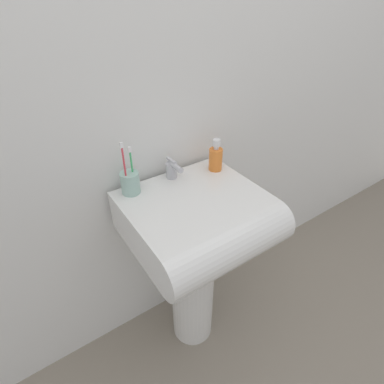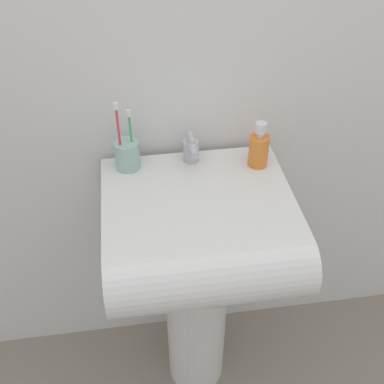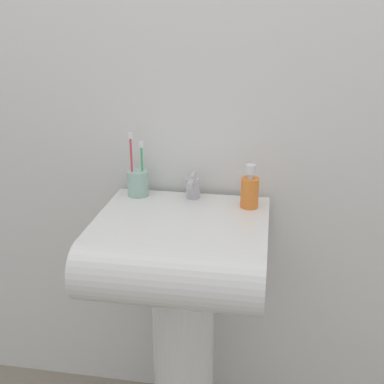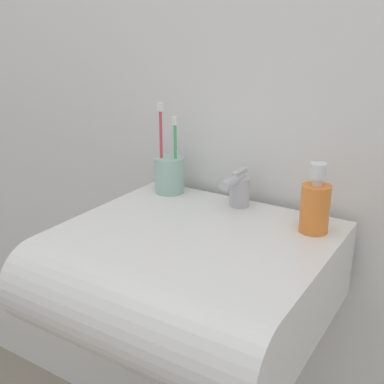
# 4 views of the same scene
# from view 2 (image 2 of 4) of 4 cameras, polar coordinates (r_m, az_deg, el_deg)

# --- Properties ---
(ground_plane) EXTENTS (6.00, 6.00, 0.00)m
(ground_plane) POSITION_cam_2_polar(r_m,az_deg,el_deg) (2.00, 0.46, -20.02)
(ground_plane) COLOR gray
(ground_plane) RESTS_ON ground
(wall_back) EXTENTS (5.00, 0.05, 2.40)m
(wall_back) POSITION_cam_2_polar(r_m,az_deg,el_deg) (1.36, -0.94, 17.03)
(wall_back) COLOR silver
(wall_back) RESTS_ON ground
(sink_pedestal) EXTENTS (0.20, 0.20, 0.71)m
(sink_pedestal) POSITION_cam_2_polar(r_m,az_deg,el_deg) (1.70, 0.52, -14.01)
(sink_pedestal) COLOR white
(sink_pedestal) RESTS_ON ground
(sink_basin) EXTENTS (0.52, 0.50, 0.17)m
(sink_basin) POSITION_cam_2_polar(r_m,az_deg,el_deg) (1.33, 1.03, -4.85)
(sink_basin) COLOR white
(sink_basin) RESTS_ON sink_pedestal
(faucet) EXTENTS (0.05, 0.10, 0.08)m
(faucet) POSITION_cam_2_polar(r_m,az_deg,el_deg) (1.41, -0.08, 5.02)
(faucet) COLOR #B7B7BC
(faucet) RESTS_ON sink_basin
(toothbrush_cup) EXTENTS (0.07, 0.07, 0.22)m
(toothbrush_cup) POSITION_cam_2_polar(r_m,az_deg,el_deg) (1.40, -7.70, 4.48)
(toothbrush_cup) COLOR #99BFB2
(toothbrush_cup) RESTS_ON sink_basin
(soap_bottle) EXTENTS (0.06, 0.06, 0.14)m
(soap_bottle) POSITION_cam_2_polar(r_m,az_deg,el_deg) (1.41, 7.92, 5.12)
(soap_bottle) COLOR orange
(soap_bottle) RESTS_ON sink_basin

